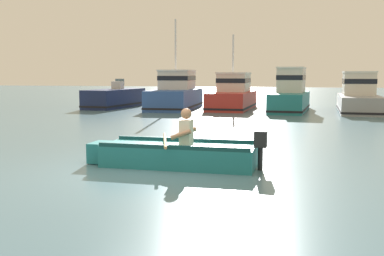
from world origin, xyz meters
name	(u,v)px	position (x,y,z in m)	size (l,w,h in m)	color
ground_plane	(151,172)	(0.00, 0.00, 0.00)	(120.00, 120.00, 0.00)	slate
rowboat_with_person	(176,154)	(0.33, 0.64, 0.25)	(3.71, 1.93, 1.19)	#1E727A
moored_boat_navy	(115,99)	(-7.43, 15.95, 0.50)	(2.09, 4.98, 1.62)	#19234C
moored_boat_blue	(176,94)	(-3.79, 15.80, 0.80)	(2.34, 5.60, 4.82)	#2D519E
moored_boat_red	(233,95)	(-0.73, 16.32, 0.74)	(2.19, 5.20, 3.98)	#B72D28
moored_boat_teal	(290,95)	(2.35, 15.63, 0.83)	(2.09, 5.42, 2.25)	#1E727A
moored_boat_grey	(359,97)	(5.70, 15.96, 0.75)	(2.16, 5.81, 2.03)	gray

